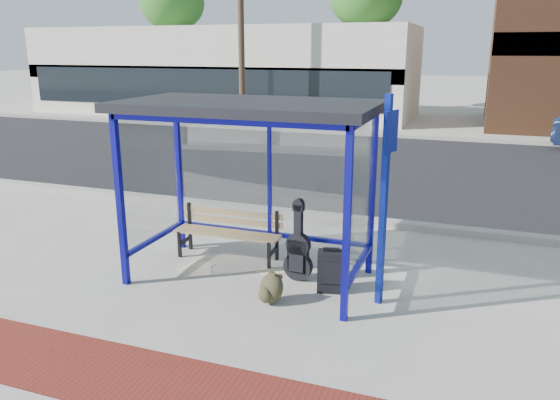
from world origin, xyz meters
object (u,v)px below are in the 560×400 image
at_px(suitcase, 331,271).
at_px(backpack, 270,289).
at_px(guitar_bag, 298,252).
at_px(bench, 229,230).

xyz_separation_m(suitcase, backpack, (-0.61, -0.59, -0.09)).
bearing_deg(guitar_bag, suitcase, -16.87).
height_order(suitcase, backpack, suitcase).
relative_size(bench, suitcase, 2.71).
bearing_deg(suitcase, bench, 147.58).
height_order(guitar_bag, backpack, guitar_bag).
bearing_deg(guitar_bag, bench, 165.10).
height_order(guitar_bag, suitcase, guitar_bag).
xyz_separation_m(guitar_bag, suitcase, (0.51, -0.20, -0.12)).
xyz_separation_m(bench, suitcase, (1.75, -0.64, -0.16)).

